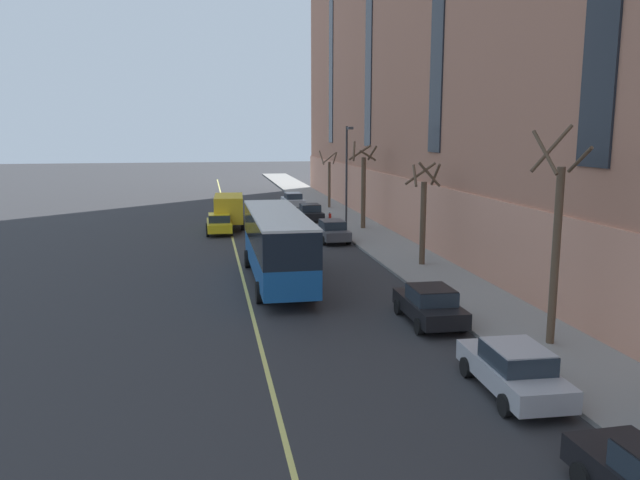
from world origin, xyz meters
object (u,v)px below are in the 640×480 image
at_px(parked_car_black_2, 310,213).
at_px(street_tree_far_uptown, 363,184).
at_px(parked_car_darkgray_4, 332,231).
at_px(taxi_cab, 219,224).
at_px(parked_car_silver_6, 514,369).
at_px(street_lamp, 347,169).
at_px(street_tree_far_downtown, 329,180).
at_px(city_bus, 277,243).
at_px(box_truck, 229,209).
at_px(parked_car_silver_0, 293,200).
at_px(parked_car_black_1, 430,305).
at_px(street_tree_mid_block, 423,212).
at_px(street_tree_near_corner, 556,241).
at_px(fire_hydrant, 330,216).

xyz_separation_m(parked_car_black_2, street_tree_far_uptown, (3.43, -5.06, 2.82)).
distance_m(parked_car_darkgray_4, taxi_cab, 9.21).
relative_size(parked_car_silver_6, street_lamp, 0.58).
distance_m(parked_car_black_2, street_tree_far_downtown, 9.68).
relative_size(taxi_cab, street_lamp, 0.55).
bearing_deg(city_bus, box_truck, 95.12).
distance_m(parked_car_silver_6, street_lamp, 30.42).
bearing_deg(street_tree_far_downtown, city_bus, -106.02).
height_order(parked_car_silver_0, parked_car_darkgray_4, same).
distance_m(parked_car_black_1, street_tree_mid_block, 11.20).
bearing_deg(parked_car_black_1, taxi_cab, 108.09).
bearing_deg(street_tree_far_uptown, city_bus, -117.93).
bearing_deg(street_tree_far_downtown, street_tree_far_uptown, -89.96).
bearing_deg(street_tree_mid_block, parked_car_black_1, -107.96).
height_order(parked_car_black_2, street_tree_mid_block, street_tree_mid_block).
bearing_deg(street_tree_near_corner, street_tree_far_downtown, 90.01).
distance_m(parked_car_darkgray_4, box_truck, 10.39).
bearing_deg(street_lamp, parked_car_black_2, 106.05).
relative_size(city_bus, fire_hydrant, 16.58).
xyz_separation_m(parked_car_silver_0, parked_car_darkgray_4, (0.01, -20.08, -0.00)).
xyz_separation_m(city_bus, street_tree_mid_block, (8.73, 2.54, 1.05)).
bearing_deg(street_tree_far_uptown, parked_car_black_1, -97.85).
bearing_deg(taxi_cab, street_lamp, -7.98).
bearing_deg(parked_car_darkgray_4, box_truck, 132.03).
relative_size(parked_car_black_1, parked_car_black_2, 1.00).
distance_m(city_bus, parked_car_silver_6, 15.95).
bearing_deg(city_bus, parked_car_darkgray_4, 65.81).
bearing_deg(street_tree_far_uptown, parked_car_darkgray_4, -125.93).
relative_size(box_truck, street_tree_far_uptown, 1.01).
relative_size(parked_car_darkgray_4, street_tree_far_downtown, 0.82).
xyz_separation_m(taxi_cab, street_lamp, (9.69, -1.36, 4.16)).
bearing_deg(parked_car_silver_6, taxi_cab, 104.21).
bearing_deg(street_lamp, parked_car_silver_0, 96.55).
height_order(taxi_cab, street_tree_mid_block, street_tree_mid_block).
bearing_deg(street_tree_near_corner, street_lamp, 93.47).
distance_m(street_tree_near_corner, street_tree_far_downtown, 41.58).
relative_size(box_truck, fire_hydrant, 9.60).
height_order(taxi_cab, street_lamp, street_lamp).
relative_size(street_lamp, fire_hydrant, 11.07).
bearing_deg(city_bus, fire_hydrant, 71.79).
distance_m(city_bus, street_tree_far_uptown, 18.63).
relative_size(parked_car_black_2, street_tree_mid_block, 0.74).
height_order(parked_car_black_1, box_truck, box_truck).
relative_size(street_tree_near_corner, street_lamp, 0.99).
distance_m(box_truck, street_tree_far_uptown, 11.00).
relative_size(parked_car_silver_6, street_tree_far_downtown, 0.82).
height_order(street_tree_near_corner, street_tree_far_downtown, street_tree_near_corner).
bearing_deg(street_tree_mid_block, street_lamp, 97.39).
bearing_deg(street_tree_far_uptown, street_tree_mid_block, -89.89).
bearing_deg(city_bus, taxi_cab, 98.96).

